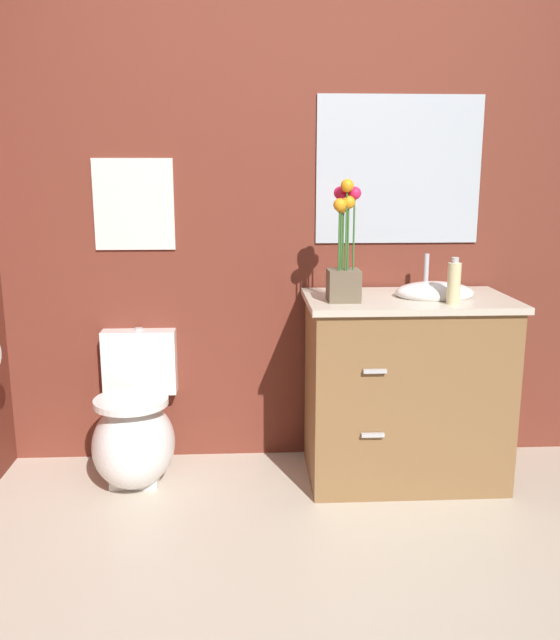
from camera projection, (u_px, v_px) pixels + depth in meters
ground_plane at (338, 631)px, 2.14m from camera, size 9.80×9.80×0.00m
wall_back at (343, 212)px, 3.27m from camera, size 4.57×0.05×2.50m
toilet at (135, 431)px, 3.15m from camera, size 0.38×0.59×0.69m
vanity_cabinet at (405, 386)px, 3.14m from camera, size 0.94×0.56×1.06m
flower_vase at (344, 255)px, 2.92m from camera, size 0.14×0.14×0.53m
soap_bottle at (454, 283)px, 2.87m from camera, size 0.06×0.06×0.20m
wall_poster at (134, 205)px, 3.18m from camera, size 0.38×0.01×0.43m
wall_mirror at (399, 170)px, 3.21m from camera, size 0.80×0.01×0.70m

